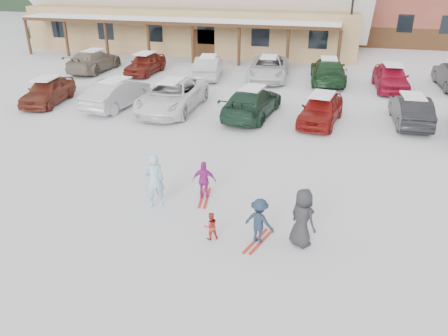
% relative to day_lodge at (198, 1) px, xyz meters
% --- Properties ---
extents(ground, '(160.00, 160.00, 0.00)m').
position_rel_day_lodge_xyz_m(ground, '(9.00, -27.96, -3.94)').
color(ground, silver).
rests_on(ground, ground).
extents(day_lodge, '(29.12, 12.50, 10.38)m').
position_rel_day_lodge_xyz_m(day_lodge, '(0.00, 0.00, 0.00)').
color(day_lodge, tan).
rests_on(day_lodge, ground).
extents(lamp_post, '(0.50, 0.25, 6.01)m').
position_rel_day_lodge_xyz_m(lamp_post, '(13.21, -4.71, -0.54)').
color(lamp_post, black).
rests_on(lamp_post, ground).
extents(adult_skier, '(0.78, 0.72, 1.79)m').
position_rel_day_lodge_xyz_m(adult_skier, '(7.34, -28.16, -3.05)').
color(adult_skier, '#A6D0EA').
rests_on(adult_skier, ground).
extents(toddler_red, '(0.51, 0.49, 0.84)m').
position_rel_day_lodge_xyz_m(toddler_red, '(9.57, -29.53, -3.52)').
color(toddler_red, '#BA3124').
rests_on(toddler_red, ground).
extents(child_navy, '(0.98, 0.75, 1.35)m').
position_rel_day_lodge_xyz_m(child_navy, '(10.91, -29.35, -3.27)').
color(child_navy, '#1D2C41').
rests_on(child_navy, ground).
extents(skis_child_navy, '(0.62, 1.39, 0.03)m').
position_rel_day_lodge_xyz_m(skis_child_navy, '(10.91, -29.35, -3.93)').
color(skis_child_navy, red).
rests_on(skis_child_navy, ground).
extents(child_magenta, '(0.81, 0.43, 1.32)m').
position_rel_day_lodge_xyz_m(child_magenta, '(8.73, -27.33, -3.28)').
color(child_magenta, '#A72487').
rests_on(child_magenta, ground).
extents(skis_child_magenta, '(0.40, 1.41, 0.03)m').
position_rel_day_lodge_xyz_m(skis_child_magenta, '(8.73, -27.33, -3.93)').
color(skis_child_magenta, red).
rests_on(skis_child_magenta, ground).
extents(bystander_dark, '(0.99, 0.95, 1.71)m').
position_rel_day_lodge_xyz_m(bystander_dark, '(12.05, -29.18, -3.09)').
color(bystander_dark, '#29292C').
rests_on(bystander_dark, ground).
extents(parked_car_0, '(2.14, 4.30, 1.41)m').
position_rel_day_lodge_xyz_m(parked_car_0, '(-2.65, -19.17, -3.24)').
color(parked_car_0, maroon).
rests_on(parked_car_0, ground).
extents(parked_car_1, '(2.20, 4.69, 1.49)m').
position_rel_day_lodge_xyz_m(parked_car_1, '(1.35, -18.87, -3.20)').
color(parked_car_1, '#B8B6BC').
rests_on(parked_car_1, ground).
extents(parked_car_2, '(2.62, 5.65, 1.57)m').
position_rel_day_lodge_xyz_m(parked_car_2, '(4.38, -18.63, -3.16)').
color(parked_car_2, white).
rests_on(parked_car_2, ground).
extents(parked_car_3, '(2.63, 5.24, 1.46)m').
position_rel_day_lodge_xyz_m(parked_car_3, '(8.62, -18.62, -3.21)').
color(parked_car_3, '#1C3828').
rests_on(parked_car_3, ground).
extents(parked_car_4, '(2.30, 4.38, 1.42)m').
position_rel_day_lodge_xyz_m(parked_car_4, '(12.02, -18.79, -3.23)').
color(parked_car_4, maroon).
rests_on(parked_car_4, ground).
extents(parked_car_5, '(1.66, 4.27, 1.39)m').
position_rel_day_lodge_xyz_m(parked_car_5, '(16.18, -17.88, -3.25)').
color(parked_car_5, black).
rests_on(parked_car_5, ground).
extents(parked_car_7, '(2.10, 5.09, 1.47)m').
position_rel_day_lodge_xyz_m(parked_car_7, '(-4.13, -11.53, -3.21)').
color(parked_car_7, gray).
rests_on(parked_car_7, ground).
extents(parked_car_8, '(1.79, 4.20, 1.42)m').
position_rel_day_lodge_xyz_m(parked_car_8, '(-0.31, -11.35, -3.24)').
color(parked_car_8, maroon).
rests_on(parked_car_8, ground).
extents(parked_car_9, '(2.19, 4.60, 1.45)m').
position_rel_day_lodge_xyz_m(parked_car_9, '(4.27, -11.45, -3.22)').
color(parked_car_9, '#B2B3B6').
rests_on(parked_car_9, ground).
extents(parked_car_10, '(2.82, 5.49, 1.48)m').
position_rel_day_lodge_xyz_m(parked_car_10, '(8.20, -10.80, -3.20)').
color(parked_car_10, silver).
rests_on(parked_car_10, ground).
extents(parked_car_11, '(2.56, 5.44, 1.53)m').
position_rel_day_lodge_xyz_m(parked_car_11, '(12.05, -10.72, -3.18)').
color(parked_car_11, '#193B1E').
rests_on(parked_car_11, ground).
extents(parked_car_12, '(2.11, 4.63, 1.54)m').
position_rel_day_lodge_xyz_m(parked_car_12, '(15.80, -11.58, -3.17)').
color(parked_car_12, '#AD1433').
rests_on(parked_car_12, ground).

